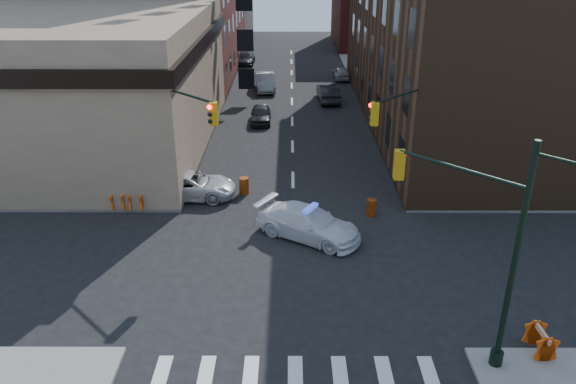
{
  "coord_description": "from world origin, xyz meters",
  "views": [
    {
      "loc": [
        -0.2,
        -21.3,
        13.3
      ],
      "look_at": [
        -0.28,
        3.31,
        2.2
      ],
      "focal_mm": 35.0,
      "sensor_mm": 36.0,
      "label": 1
    }
  ],
  "objects_px": {
    "parked_car_enear": "(328,92)",
    "pedestrian_b": "(121,185)",
    "barricade_se_a": "(540,341)",
    "parked_car_wnear": "(261,114)",
    "parked_car_wfar": "(265,82)",
    "police_car": "(309,223)",
    "barrel_road": "(371,208)",
    "pedestrian_a": "(117,186)",
    "barrel_bank": "(244,186)",
    "barricade_nw_a": "(122,200)",
    "pickup": "(190,185)"
  },
  "relations": [
    {
      "from": "parked_car_wnear",
      "to": "parked_car_enear",
      "type": "bearing_deg",
      "value": 46.84
    },
    {
      "from": "pickup",
      "to": "barricade_nw_a",
      "type": "height_order",
      "value": "pickup"
    },
    {
      "from": "parked_car_wnear",
      "to": "pedestrian_a",
      "type": "distance_m",
      "value": 16.66
    },
    {
      "from": "pickup",
      "to": "barricade_se_a",
      "type": "xyz_separation_m",
      "value": [
        14.3,
        -13.21,
        -0.11
      ]
    },
    {
      "from": "pickup",
      "to": "pedestrian_a",
      "type": "bearing_deg",
      "value": 105.38
    },
    {
      "from": "parked_car_wnear",
      "to": "parked_car_wfar",
      "type": "bearing_deg",
      "value": 89.28
    },
    {
      "from": "police_car",
      "to": "parked_car_enear",
      "type": "relative_size",
      "value": 1.09
    },
    {
      "from": "parked_car_enear",
      "to": "pedestrian_b",
      "type": "relative_size",
      "value": 2.72
    },
    {
      "from": "barrel_bank",
      "to": "parked_car_wfar",
      "type": "bearing_deg",
      "value": 89.5
    },
    {
      "from": "pickup",
      "to": "barricade_se_a",
      "type": "bearing_deg",
      "value": -130.06
    },
    {
      "from": "pickup",
      "to": "pedestrian_a",
      "type": "distance_m",
      "value": 3.94
    },
    {
      "from": "parked_car_wnear",
      "to": "barricade_nw_a",
      "type": "height_order",
      "value": "parked_car_wnear"
    },
    {
      "from": "parked_car_enear",
      "to": "pedestrian_b",
      "type": "distance_m",
      "value": 24.78
    },
    {
      "from": "barrel_bank",
      "to": "police_car",
      "type": "bearing_deg",
      "value": -55.63
    },
    {
      "from": "parked_car_wfar",
      "to": "barricade_se_a",
      "type": "bearing_deg",
      "value": -80.01
    },
    {
      "from": "parked_car_wnear",
      "to": "barricade_se_a",
      "type": "distance_m",
      "value": 29.53
    },
    {
      "from": "pedestrian_a",
      "to": "barricade_nw_a",
      "type": "relative_size",
      "value": 1.4
    },
    {
      "from": "parked_car_enear",
      "to": "barricade_se_a",
      "type": "height_order",
      "value": "parked_car_enear"
    },
    {
      "from": "barricade_se_a",
      "to": "parked_car_wnear",
      "type": "bearing_deg",
      "value": 19.31
    },
    {
      "from": "parked_car_wfar",
      "to": "barrel_road",
      "type": "xyz_separation_m",
      "value": [
        6.69,
        -26.89,
        -0.36
      ]
    },
    {
      "from": "pedestrian_b",
      "to": "barrel_bank",
      "type": "bearing_deg",
      "value": 2.94
    },
    {
      "from": "parked_car_enear",
      "to": "police_car",
      "type": "bearing_deg",
      "value": 81.14
    },
    {
      "from": "barrel_bank",
      "to": "barricade_nw_a",
      "type": "relative_size",
      "value": 0.77
    },
    {
      "from": "pedestrian_b",
      "to": "barricade_se_a",
      "type": "xyz_separation_m",
      "value": [
        17.97,
        -12.54,
        -0.43
      ]
    },
    {
      "from": "parked_car_wfar",
      "to": "parked_car_enear",
      "type": "height_order",
      "value": "parked_car_wfar"
    },
    {
      "from": "police_car",
      "to": "parked_car_wfar",
      "type": "bearing_deg",
      "value": 37.82
    },
    {
      "from": "barrel_road",
      "to": "barrel_bank",
      "type": "relative_size",
      "value": 0.93
    },
    {
      "from": "parked_car_wnear",
      "to": "police_car",
      "type": "bearing_deg",
      "value": -81.54
    },
    {
      "from": "parked_car_enear",
      "to": "barricade_nw_a",
      "type": "height_order",
      "value": "parked_car_enear"
    },
    {
      "from": "parked_car_wfar",
      "to": "pickup",
      "type": "bearing_deg",
      "value": -103.81
    },
    {
      "from": "pickup",
      "to": "parked_car_enear",
      "type": "height_order",
      "value": "parked_car_enear"
    },
    {
      "from": "police_car",
      "to": "barrel_road",
      "type": "bearing_deg",
      "value": -23.62
    },
    {
      "from": "parked_car_wnear",
      "to": "pedestrian_b",
      "type": "height_order",
      "value": "pedestrian_b"
    },
    {
      "from": "police_car",
      "to": "barrel_bank",
      "type": "height_order",
      "value": "police_car"
    },
    {
      "from": "barricade_nw_a",
      "to": "police_car",
      "type": "bearing_deg",
      "value": -17.25
    },
    {
      "from": "barricade_se_a",
      "to": "barrel_road",
      "type": "bearing_deg",
      "value": 19.45
    },
    {
      "from": "parked_car_wfar",
      "to": "pedestrian_a",
      "type": "xyz_separation_m",
      "value": [
        -7.04,
        -25.43,
        0.22
      ]
    },
    {
      "from": "parked_car_wfar",
      "to": "barrel_bank",
      "type": "relative_size",
      "value": 5.09
    },
    {
      "from": "pedestrian_b",
      "to": "barrel_road",
      "type": "bearing_deg",
      "value": -13.62
    },
    {
      "from": "pedestrian_a",
      "to": "barrel_road",
      "type": "distance_m",
      "value": 13.81
    },
    {
      "from": "barricade_nw_a",
      "to": "barrel_bank",
      "type": "bearing_deg",
      "value": 18.82
    },
    {
      "from": "police_car",
      "to": "barrel_road",
      "type": "xyz_separation_m",
      "value": [
        3.38,
        2.37,
        -0.31
      ]
    },
    {
      "from": "parked_car_wfar",
      "to": "barricade_se_a",
      "type": "distance_m",
      "value": 39.37
    },
    {
      "from": "parked_car_wfar",
      "to": "police_car",
      "type": "bearing_deg",
      "value": -89.91
    },
    {
      "from": "barricade_se_a",
      "to": "barrel_bank",
      "type": "bearing_deg",
      "value": 37.01
    },
    {
      "from": "police_car",
      "to": "barricade_nw_a",
      "type": "bearing_deg",
      "value": 105.07
    },
    {
      "from": "police_car",
      "to": "pickup",
      "type": "distance_m",
      "value": 8.03
    },
    {
      "from": "parked_car_wfar",
      "to": "barrel_bank",
      "type": "bearing_deg",
      "value": -96.87
    },
    {
      "from": "pickup",
      "to": "parked_car_enear",
      "type": "xyz_separation_m",
      "value": [
        9.05,
        20.6,
        0.09
      ]
    },
    {
      "from": "barrel_bank",
      "to": "barricade_nw_a",
      "type": "bearing_deg",
      "value": -160.22
    }
  ]
}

